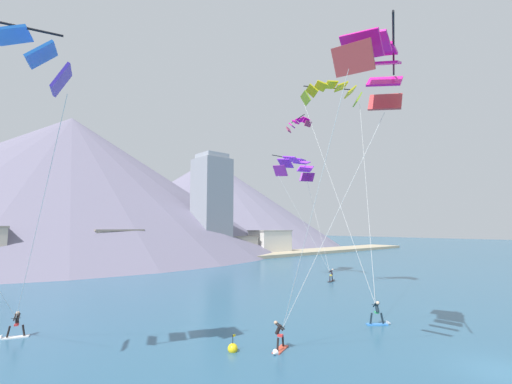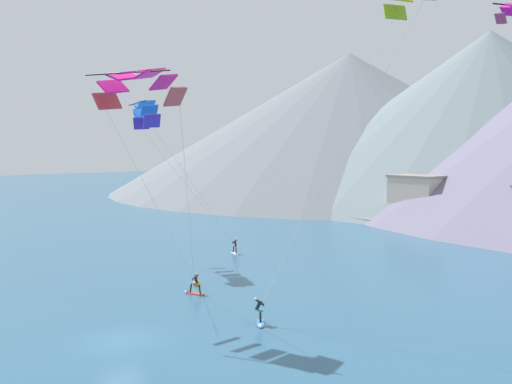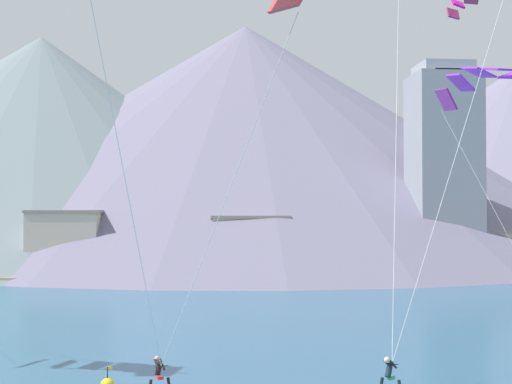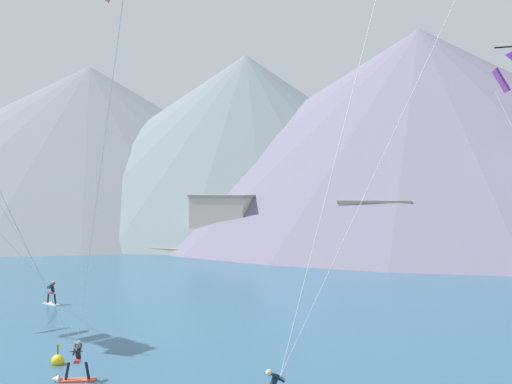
{
  "view_description": "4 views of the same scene",
  "coord_description": "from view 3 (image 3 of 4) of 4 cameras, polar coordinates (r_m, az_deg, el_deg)",
  "views": [
    {
      "loc": [
        -20.0,
        -5.16,
        6.86
      ],
      "look_at": [
        0.94,
        19.01,
        10.12
      ],
      "focal_mm": 24.0,
      "sensor_mm": 36.0,
      "label": 1
    },
    {
      "loc": [
        29.28,
        -14.62,
        11.11
      ],
      "look_at": [
        -3.66,
        13.05,
        7.66
      ],
      "focal_mm": 40.0,
      "sensor_mm": 36.0,
      "label": 2
    },
    {
      "loc": [
        -4.35,
        -18.3,
        7.21
      ],
      "look_at": [
        -1.67,
        17.01,
        8.0
      ],
      "focal_mm": 50.0,
      "sensor_mm": 36.0,
      "label": 3
    },
    {
      "loc": [
        8.17,
        -10.47,
        7.76
      ],
      "look_at": [
        -1.17,
        17.47,
        7.58
      ],
      "focal_mm": 40.0,
      "sensor_mm": 36.0,
      "label": 4
    }
  ],
  "objects": [
    {
      "name": "parafoil_kite_near_lead",
      "position": [
        49.45,
        18.69,
        8.15
      ],
      "size": [
        8.28,
        6.68,
        15.2
      ],
      "color": "#7E2294"
    },
    {
      "name": "shoreline_strip",
      "position": [
        73.45,
        -0.94,
        -6.64
      ],
      "size": [
        180.0,
        10.0,
        0.7
      ],
      "primitive_type": "cube",
      "color": "tan",
      "rests_on": "ground"
    },
    {
      "name": "shore_building_harbour_front",
      "position": [
        75.55,
        -15.03,
        -4.05
      ],
      "size": [
        7.34,
        5.5,
        6.99
      ],
      "color": "beige",
      "rests_on": "ground"
    },
    {
      "name": "shore_building_promenade_mid",
      "position": [
        83.87,
        19.1,
        -4.51
      ],
      "size": [
        10.37,
        4.63,
        4.73
      ],
      "color": "#B7AD9E",
      "rests_on": "ground"
    },
    {
      "name": "shore_building_quay_east",
      "position": [
        79.84,
        8.67,
        -4.3
      ],
      "size": [
        5.28,
        5.4,
        5.93
      ],
      "color": "silver",
      "rests_on": "ground"
    },
    {
      "name": "shore_building_quay_west",
      "position": [
        74.72,
        -0.57,
        -4.33
      ],
      "size": [
        8.1,
        6.34,
        6.43
      ],
      "color": "beige",
      "rests_on": "ground"
    },
    {
      "name": "highrise_tower",
      "position": [
        82.04,
        14.76,
        1.72
      ],
      "size": [
        7.0,
        7.0,
        23.29
      ],
      "color": "gray",
      "rests_on": "ground"
    },
    {
      "name": "mountain_peak_central_summit",
      "position": [
        123.46,
        -0.86,
        4.38
      ],
      "size": [
        122.25,
        122.25,
        38.75
      ],
      "color": "slate",
      "rests_on": "ground"
    },
    {
      "name": "mountain_peak_far_spur",
      "position": [
        118.61,
        -16.85,
        3.64
      ],
      "size": [
        97.48,
        97.48,
        34.55
      ],
      "color": "slate",
      "rests_on": "ground"
    }
  ]
}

